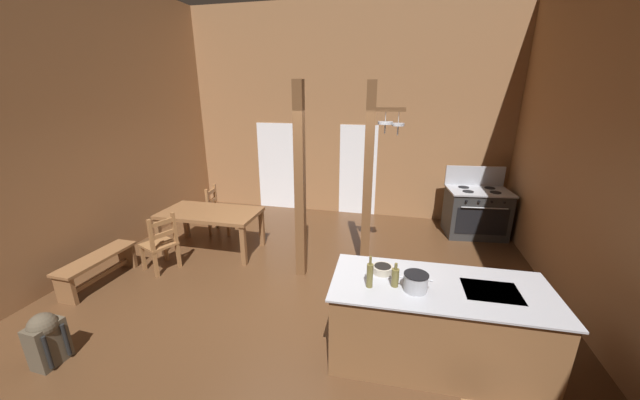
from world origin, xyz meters
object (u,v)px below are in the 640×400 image
bottle_short_on_counter (370,275)px  stove_range (476,212)px  ladderback_chair_by_post (219,211)px  backpack (46,338)px  mixing_bowl_on_counter (382,269)px  dining_table (210,216)px  kitchen_island (436,323)px  bottle_tall_on_counter (395,277)px  bench_along_left_wall (98,265)px  stockpot_on_counter (416,282)px  ladderback_chair_near_window (161,244)px

bottle_short_on_counter → stove_range: bearing=65.6°
ladderback_chair_by_post → backpack: 3.61m
mixing_bowl_on_counter → dining_table: bearing=150.9°
kitchen_island → stove_range: stove_range is taller
kitchen_island → backpack: (-3.92, -0.98, -0.14)m
backpack → bottle_tall_on_counter: bottle_tall_on_counter is taller
bench_along_left_wall → bottle_short_on_counter: bottle_short_on_counter is taller
ladderback_chair_by_post → stove_range: bearing=11.8°
ladderback_chair_by_post → stockpot_on_counter: 4.65m
dining_table → ladderback_chair_near_window: ladderback_chair_near_window is taller
kitchen_island → ladderback_chair_near_window: size_ratio=2.30×
backpack → bottle_short_on_counter: (3.23, 0.80, 0.72)m
kitchen_island → dining_table: bearing=153.3°
ladderback_chair_near_window → backpack: (0.14, -1.99, -0.14)m
dining_table → bottle_tall_on_counter: 3.77m
ladderback_chair_near_window → bottle_short_on_counter: bearing=-19.5°
dining_table → bottle_short_on_counter: size_ratio=5.11×
ladderback_chair_near_window → bench_along_left_wall: size_ratio=0.80×
stove_range → bench_along_left_wall: stove_range is taller
stockpot_on_counter → bottle_short_on_counter: 0.44m
stove_range → bench_along_left_wall: (-5.78, -3.24, -0.18)m
ladderback_chair_by_post → kitchen_island: bearing=-33.6°
stockpot_on_counter → bottle_tall_on_counter: (-0.20, 0.03, 0.01)m
ladderback_chair_near_window → dining_table: bearing=63.7°
backpack → bottle_tall_on_counter: size_ratio=2.38×
bench_along_left_wall → backpack: 1.62m
stove_range → bottle_short_on_counter: 4.28m
ladderback_chair_near_window → ladderback_chair_by_post: same height
bottle_tall_on_counter → bottle_short_on_counter: bearing=-163.7°
ladderback_chair_by_post → bench_along_left_wall: bearing=-109.2°
kitchen_island → bottle_tall_on_counter: bottle_tall_on_counter is taller
dining_table → ladderback_chair_near_window: bearing=-116.3°
bottle_tall_on_counter → backpack: bearing=-166.0°
backpack → bottle_tall_on_counter: bearing=14.0°
bench_along_left_wall → stockpot_on_counter: size_ratio=3.85×
stove_range → ladderback_chair_near_window: 5.78m
stove_range → backpack: size_ratio=2.21×
backpack → kitchen_island: bearing=14.1°
stove_range → bottle_short_on_counter: stove_range is taller
kitchen_island → bench_along_left_wall: kitchen_island is taller
kitchen_island → bottle_tall_on_counter: bearing=-165.8°
backpack → dining_table: bearing=84.6°
bottle_short_on_counter → mixing_bowl_on_counter: bearing=70.3°
backpack → mixing_bowl_on_counter: size_ratio=2.75×
backpack → stockpot_on_counter: size_ratio=1.93×
kitchen_island → stove_range: size_ratio=1.66×
bench_along_left_wall → backpack: backpack is taller
bottle_short_on_counter → kitchen_island: bearing=14.9°
mixing_bowl_on_counter → ladderback_chair_near_window: bearing=165.8°
bottle_short_on_counter → dining_table: bearing=145.7°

